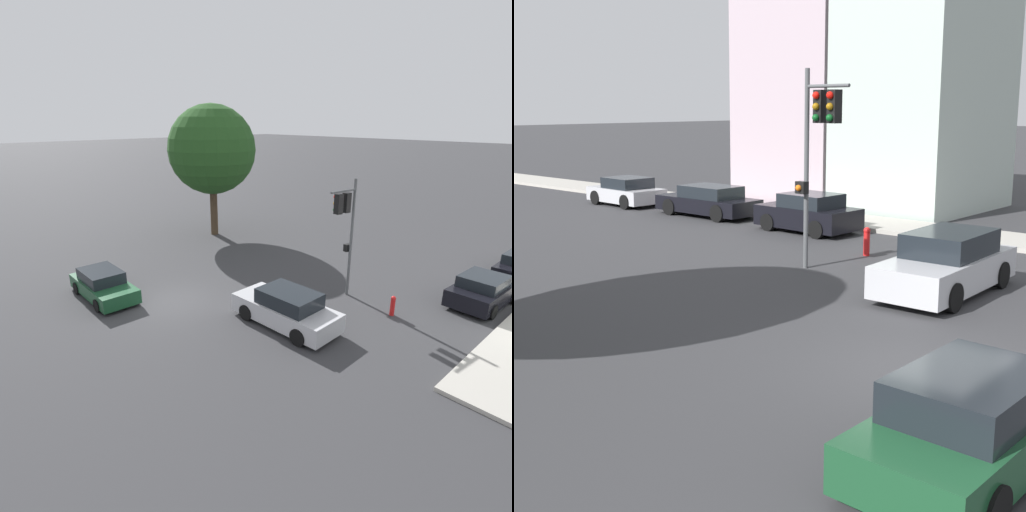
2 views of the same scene
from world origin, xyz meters
The scene contains 10 objects.
ground_plane centered at (0.00, 0.00, 0.00)m, with size 300.00×300.00×0.00m, color #333335.
sidewalk_strip centered at (12.78, 32.71, 0.08)m, with size 2.78×60.00×0.16m.
rowhouse_backdrop centered at (17.96, 13.13, 6.35)m, with size 7.94×11.55×12.85m.
traffic_signal centered at (5.00, 6.39, 3.95)m, with size 0.52×1.76×5.72m.
crossing_car_0 centered at (-2.74, -2.16, 0.65)m, with size 4.28×1.93×1.37m.
crossing_car_1 centered at (5.18, 2.37, 0.75)m, with size 4.74×2.14×1.59m.
parked_car_0 centered at (10.00, 10.59, 0.70)m, with size 2.18×3.94×1.46m.
parked_car_1 centered at (10.19, 16.21, 0.65)m, with size 2.00×4.77×1.33m.
parked_car_2 centered at (10.03, 21.68, 0.64)m, with size 2.16×3.94×1.34m.
fire_hydrant centered at (7.75, 6.48, 0.49)m, with size 0.22×0.22×0.92m.
Camera 2 is at (-11.06, -5.84, 4.72)m, focal length 50.00 mm.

